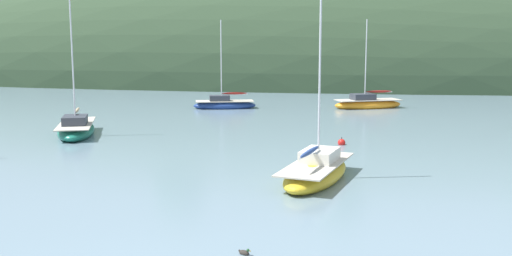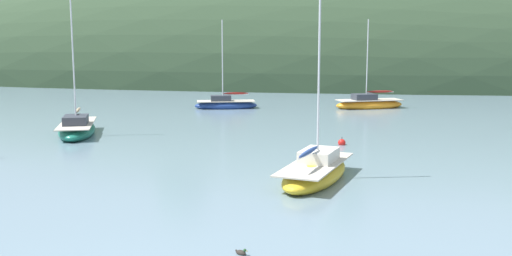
# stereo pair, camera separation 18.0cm
# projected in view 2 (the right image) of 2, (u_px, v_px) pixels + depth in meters

# --- Properties ---
(far_shoreline_hill) EXTENTS (150.00, 36.00, 34.82)m
(far_shoreline_hill) POSITION_uv_depth(u_px,v_px,m) (316.00, 81.00, 82.40)
(far_shoreline_hill) COLOR #2D422B
(far_shoreline_hill) RESTS_ON ground
(sailboat_orange_cutter) EXTENTS (5.77, 3.26, 7.85)m
(sailboat_orange_cutter) POSITION_uv_depth(u_px,v_px,m) (225.00, 104.00, 50.98)
(sailboat_orange_cutter) COLOR navy
(sailboat_orange_cutter) RESTS_ON ground
(sailboat_grey_yawl) EXTENTS (3.48, 6.57, 8.07)m
(sailboat_grey_yawl) POSITION_uv_depth(u_px,v_px,m) (316.00, 171.00, 25.07)
(sailboat_grey_yawl) COLOR gold
(sailboat_grey_yawl) RESTS_ON ground
(sailboat_black_sloop) EXTENTS (4.29, 6.76, 8.65)m
(sailboat_black_sloop) POSITION_uv_depth(u_px,v_px,m) (77.00, 129.00, 36.83)
(sailboat_black_sloop) COLOR #196B56
(sailboat_black_sloop) RESTS_ON ground
(sailboat_cream_ketch) EXTENTS (6.51, 4.35, 7.94)m
(sailboat_cream_ketch) POSITION_uv_depth(u_px,v_px,m) (369.00, 104.00, 51.15)
(sailboat_cream_ketch) COLOR orange
(sailboat_cream_ketch) RESTS_ON ground
(mooring_buoy_inner) EXTENTS (0.44, 0.44, 0.54)m
(mooring_buoy_inner) POSITION_uv_depth(u_px,v_px,m) (342.00, 143.00, 33.50)
(mooring_buoy_inner) COLOR red
(mooring_buoy_inner) RESTS_ON ground
(duck_trailing) EXTENTS (0.40, 0.33, 0.24)m
(duck_trailing) POSITION_uv_depth(u_px,v_px,m) (241.00, 253.00, 16.49)
(duck_trailing) COLOR #2D2823
(duck_trailing) RESTS_ON ground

